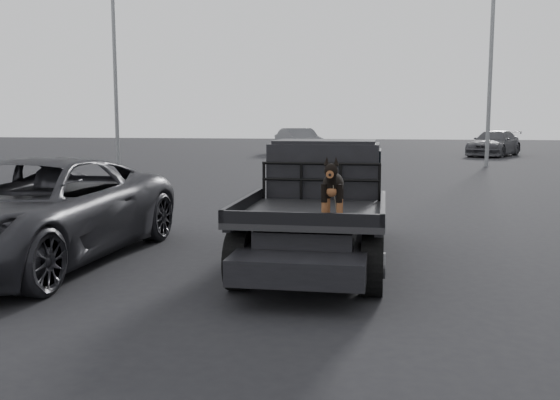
% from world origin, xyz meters
% --- Properties ---
extents(ground, '(120.00, 120.00, 0.00)m').
position_xyz_m(ground, '(0.00, 0.00, 0.00)').
color(ground, black).
rests_on(ground, ground).
extents(flatbed_ute, '(2.00, 5.40, 0.92)m').
position_xyz_m(flatbed_ute, '(0.50, 2.25, 0.46)').
color(flatbed_ute, black).
rests_on(flatbed_ute, ground).
extents(ute_cab, '(1.72, 1.30, 0.88)m').
position_xyz_m(ute_cab, '(0.50, 3.20, 1.36)').
color(ute_cab, black).
rests_on(ute_cab, flatbed_ute).
extents(headache_rack, '(1.80, 0.08, 0.55)m').
position_xyz_m(headache_rack, '(0.50, 2.45, 1.20)').
color(headache_rack, black).
rests_on(headache_rack, flatbed_ute).
extents(dog, '(0.32, 0.60, 0.74)m').
position_xyz_m(dog, '(0.83, 0.64, 1.29)').
color(dog, black).
rests_on(dog, flatbed_ute).
extents(parked_suv, '(2.79, 5.70, 1.56)m').
position_xyz_m(parked_suv, '(-3.70, 1.47, 0.78)').
color(parked_suv, '#2A2A2F').
rests_on(parked_suv, ground).
extents(distant_car_a, '(3.71, 4.99, 1.57)m').
position_xyz_m(distant_car_a, '(-3.72, 30.78, 0.79)').
color(distant_car_a, '#4F5054').
rests_on(distant_car_a, ground).
extents(distant_car_b, '(4.05, 5.43, 1.46)m').
position_xyz_m(distant_car_b, '(7.64, 30.66, 0.73)').
color(distant_car_b, '#3F4044').
rests_on(distant_car_b, ground).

